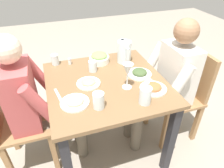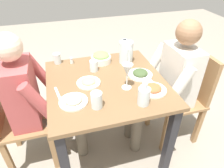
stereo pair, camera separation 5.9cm
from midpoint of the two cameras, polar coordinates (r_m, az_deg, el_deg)
The scene contains 20 objects.
ground_plane at distance 2.06m, azimuth -2.16°, elevation -16.53°, with size 8.00×8.00×0.00m, color gray.
dining_table at distance 1.63m, azimuth -2.62°, elevation -2.96°, with size 0.89×0.89×0.74m.
chair_near at distance 1.76m, azimuth -27.02°, elevation -9.22°, with size 0.40×0.40×0.87m.
chair_far at distance 1.97m, azimuth 18.67°, elevation -1.84°, with size 0.40×0.40×0.87m.
diner_near at distance 1.64m, azimuth -21.44°, elevation -4.38°, with size 0.48×0.53×1.17m.
diner_far at distance 1.78m, azimuth 14.18°, elevation 0.63°, with size 0.48×0.53×1.17m.
water_pitcher at distance 1.78m, azimuth 2.49°, elevation 8.98°, with size 0.16×0.12×0.19m.
salad_bowl at distance 1.80m, azimuth -4.53°, elevation 7.28°, with size 0.17×0.17×0.09m.
plate_beans at distance 1.36m, azimuth -11.63°, elevation -4.90°, with size 0.19×0.19×0.04m.
plate_rice_curry at distance 1.48m, azimuth 10.38°, elevation -1.04°, with size 0.19×0.19×0.05m.
plate_fries at distance 1.53m, azimuth -7.71°, elevation 0.37°, with size 0.18×0.18×0.04m.
plate_dolmas at distance 1.64m, azimuth 6.68°, elevation 3.07°, with size 0.19×0.19×0.05m.
water_glass_far_right at distance 1.84m, azimuth -16.57°, elevation 6.56°, with size 0.06×0.06×0.09m, color silver.
water_glass_center at distance 1.29m, azimuth -5.08°, elevation -4.65°, with size 0.07×0.07×0.11m, color silver.
water_glass_near_right at distance 1.67m, azimuth -6.45°, elevation 4.98°, with size 0.07×0.07×0.09m, color silver.
wine_glass at distance 1.42m, azimuth 3.23°, elevation 3.69°, with size 0.08×0.08×0.20m.
oil_carafe at distance 1.33m, azimuth 8.05°, elevation -3.34°, with size 0.08×0.08×0.16m.
salt_shaker at distance 1.82m, azimuth -12.70°, elevation 6.20°, with size 0.03×0.03×0.05m.
fork_near at distance 1.60m, azimuth 9.20°, elevation 1.46°, with size 0.17×0.03×0.01m, color silver.
knife_near at distance 1.46m, azimuth -15.82°, elevation -3.34°, with size 0.18×0.02×0.01m, color silver.
Camera 1 is at (1.24, -0.37, 1.61)m, focal length 32.64 mm.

